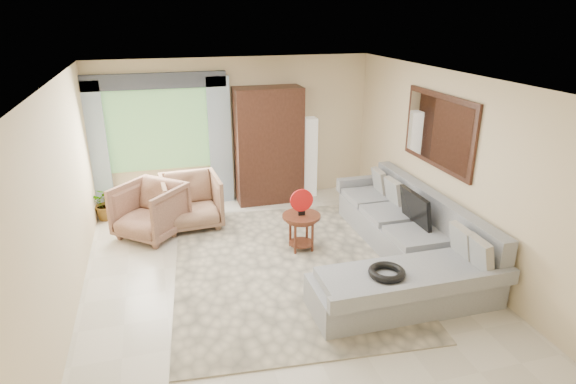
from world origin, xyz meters
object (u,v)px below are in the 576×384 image
object	(u,v)px
armchair_right	(191,201)
armoire	(269,146)
floor_lamp	(309,157)
potted_plant	(106,203)
tv_screen	(415,208)
armchair_left	(150,211)
sectional_sofa	(404,246)
coffee_table	(301,232)

from	to	relation	value
armchair_right	armoire	world-z (taller)	armoire
floor_lamp	potted_plant	bearing A→B (deg)	-177.18
tv_screen	armoire	distance (m)	3.07
armchair_left	armchair_right	world-z (taller)	armchair_right
tv_screen	potted_plant	xyz separation A→B (m)	(-4.37, 2.53, -0.42)
armoire	floor_lamp	size ratio (longest dim) A/B	1.40
tv_screen	potted_plant	bearing A→B (deg)	149.90
armchair_left	potted_plant	xyz separation A→B (m)	(-0.72, 0.87, -0.13)
armchair_right	potted_plant	bearing A→B (deg)	150.71
sectional_sofa	tv_screen	world-z (taller)	tv_screen
tv_screen	armoire	bearing A→B (deg)	119.49
sectional_sofa	armoire	bearing A→B (deg)	113.06
coffee_table	armchair_right	xyz separation A→B (m)	(-1.48, 1.32, 0.13)
tv_screen	armoire	world-z (taller)	armoire
armchair_right	coffee_table	bearing A→B (deg)	-45.40
sectional_sofa	tv_screen	size ratio (longest dim) A/B	4.68
sectional_sofa	potted_plant	xyz separation A→B (m)	(-4.10, 2.78, 0.01)
tv_screen	armchair_left	distance (m)	4.02
coffee_table	floor_lamp	xyz separation A→B (m)	(0.82, 2.15, 0.46)
armchair_left	tv_screen	bearing A→B (deg)	16.84
tv_screen	armchair_left	xyz separation A→B (m)	(-3.65, 1.66, -0.29)
armchair_left	potted_plant	bearing A→B (deg)	170.85
potted_plant	armoire	size ratio (longest dim) A/B	0.28
armchair_right	potted_plant	xyz separation A→B (m)	(-1.37, 0.66, -0.13)
tv_screen	coffee_table	xyz separation A→B (m)	(-1.52, 0.56, -0.43)
armchair_left	sectional_sofa	bearing A→B (deg)	11.92
potted_plant	sectional_sofa	bearing A→B (deg)	-34.10
armchair_left	armchair_right	xyz separation A→B (m)	(0.65, 0.21, 0.00)
armoire	floor_lamp	xyz separation A→B (m)	(0.80, 0.06, -0.30)
armoire	sectional_sofa	bearing A→B (deg)	-66.94
sectional_sofa	armchair_right	xyz separation A→B (m)	(-2.73, 2.12, 0.14)
armoire	potted_plant	bearing A→B (deg)	-177.59
armchair_left	potted_plant	size ratio (longest dim) A/B	1.58
armchair_right	armoire	size ratio (longest dim) A/B	0.45
sectional_sofa	armchair_left	world-z (taller)	sectional_sofa
coffee_table	potted_plant	bearing A→B (deg)	145.30
sectional_sofa	coffee_table	world-z (taller)	sectional_sofa
floor_lamp	coffee_table	bearing A→B (deg)	-110.84
sectional_sofa	tv_screen	xyz separation A→B (m)	(0.27, 0.24, 0.44)
tv_screen	floor_lamp	xyz separation A→B (m)	(-0.70, 2.71, 0.03)
coffee_table	armchair_left	bearing A→B (deg)	152.65
sectional_sofa	armchair_right	world-z (taller)	sectional_sofa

